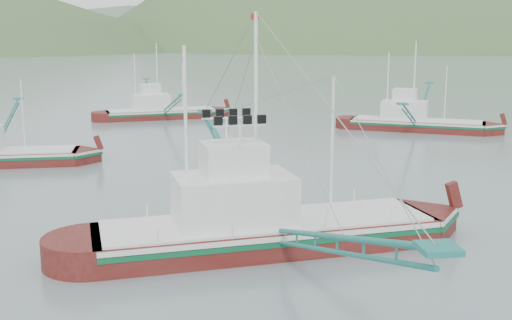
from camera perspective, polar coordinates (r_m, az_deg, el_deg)
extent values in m
plane|color=slate|center=(32.77, 1.37, -7.54)|extent=(1200.00, 1200.00, 0.00)
cube|color=#4C100C|center=(32.23, 0.97, -7.43)|extent=(17.41, 6.92, 2.26)
cube|color=silver|center=(31.94, 0.97, -5.80)|extent=(17.08, 6.96, 0.25)
cube|color=#0B512E|center=(32.02, 0.97, -6.29)|extent=(17.09, 6.99, 0.25)
cube|color=silver|center=(31.87, 0.97, -5.42)|extent=(16.54, 6.58, 0.14)
cube|color=silver|center=(31.12, -2.01, -3.57)|extent=(6.11, 4.39, 2.48)
cube|color=silver|center=(30.67, -2.04, 0.11)|extent=(3.26, 2.88, 1.58)
cylinder|color=white|center=(30.66, -0.01, 3.53)|extent=(0.18, 0.18, 10.16)
cylinder|color=white|center=(30.04, -6.24, 1.83)|extent=(0.16, 0.16, 8.63)
cylinder|color=white|center=(32.18, 6.78, 1.07)|extent=(0.14, 0.14, 7.11)
cube|color=#4C100C|center=(81.31, -8.35, 3.80)|extent=(14.09, 6.15, 1.82)
cube|color=silver|center=(81.22, -8.37, 4.34)|extent=(13.84, 6.17, 0.20)
cube|color=#0B512E|center=(81.25, -8.37, 4.18)|extent=(13.84, 6.19, 0.20)
cube|color=silver|center=(81.20, -8.37, 4.47)|extent=(13.39, 5.84, 0.11)
cube|color=silver|center=(80.87, -9.35, 5.09)|extent=(5.02, 3.72, 2.00)
cube|color=silver|center=(80.72, -9.39, 6.25)|extent=(2.70, 2.41, 1.27)
cylinder|color=white|center=(80.75, -8.78, 7.31)|extent=(0.15, 0.15, 8.19)
cylinder|color=white|center=(80.39, -10.69, 6.79)|extent=(0.13, 0.13, 6.96)
cylinder|color=white|center=(81.43, -6.53, 6.53)|extent=(0.11, 0.11, 5.73)
cube|color=#4C100C|center=(72.56, 14.08, 2.70)|extent=(14.39, 9.95, 1.90)
cube|color=silver|center=(72.45, 14.11, 3.33)|extent=(14.17, 9.89, 0.21)
cube|color=#0B512E|center=(72.48, 14.10, 3.14)|extent=(14.18, 9.90, 0.21)
cube|color=silver|center=(72.43, 14.12, 3.48)|extent=(13.67, 9.45, 0.11)
cube|color=silver|center=(72.47, 13.03, 4.33)|extent=(5.61, 4.89, 2.09)
cube|color=silver|center=(72.29, 13.09, 5.67)|extent=(3.15, 2.99, 1.33)
cylinder|color=white|center=(72.05, 13.90, 6.83)|extent=(0.15, 0.15, 8.55)
cylinder|color=white|center=(72.47, 11.63, 6.44)|extent=(0.13, 0.13, 7.26)
cylinder|color=white|center=(71.87, 16.50, 5.66)|extent=(0.11, 0.11, 5.98)
cylinder|color=white|center=(55.10, -20.01, 3.76)|extent=(0.11, 0.11, 5.82)
ellipsoid|color=#3E5D2F|center=(521.75, 20.85, 9.36)|extent=(684.00, 432.00, 306.00)
ellipsoid|color=slate|center=(591.77, -4.12, 10.19)|extent=(960.00, 400.00, 240.00)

